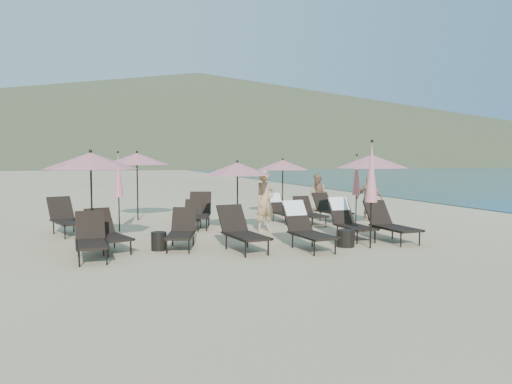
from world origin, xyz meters
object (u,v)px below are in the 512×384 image
object	(u,v)px
lounger_7	(192,216)
lounger_0	(91,238)
side_table_1	(346,238)
umbrella_closed_1	(356,176)
lounger_4	(349,219)
side_table_0	(159,241)
umbrella_closed_0	(371,173)
lounger_11	(331,209)
umbrella_open_0	(91,161)
umbrella_closed_2	(118,176)
lounger_3	(306,227)
lounger_6	(66,217)
beachgoer_c	(369,198)
lounger_8	(199,211)
umbrella_open_2	(372,161)
beachgoer_a	(265,201)
lounger_1	(182,230)
lounger_12	(107,232)
umbrella_open_3	(137,159)
beachgoer_b	(318,193)
umbrella_open_1	(237,169)
lounger_9	(281,209)
lounger_2	(242,230)
lounger_10	(309,212)
umbrella_open_4	(283,165)
lounger_5	(390,223)

from	to	relation	value
lounger_7	lounger_0	bearing A→B (deg)	-111.27
side_table_1	umbrella_closed_1	bearing A→B (deg)	56.69
lounger_4	side_table_0	size ratio (longest dim) A/B	3.98
umbrella_closed_0	lounger_11	bearing A→B (deg)	74.08
lounger_4	umbrella_open_0	world-z (taller)	umbrella_open_0
umbrella_closed_0	umbrella_closed_2	world-z (taller)	umbrella_closed_0
lounger_3	lounger_6	xyz separation A→B (m)	(-5.56, 4.17, -0.05)
lounger_3	beachgoer_c	bearing A→B (deg)	39.86
umbrella_open_0	side_table_1	distance (m)	6.45
lounger_8	umbrella_open_2	distance (m)	5.50
lounger_6	umbrella_closed_1	bearing A→B (deg)	-24.35
lounger_8	beachgoer_a	size ratio (longest dim) A/B	1.09
lounger_1	umbrella_open_2	world-z (taller)	umbrella_open_2
lounger_12	umbrella_open_3	world-z (taller)	umbrella_open_3
beachgoer_b	umbrella_open_1	bearing A→B (deg)	-59.59
umbrella_closed_0	lounger_8	bearing A→B (deg)	122.84
umbrella_open_3	umbrella_closed_1	bearing A→B (deg)	-28.50
lounger_3	umbrella_open_3	xyz separation A→B (m)	(-3.34, 6.77, 1.60)
lounger_3	lounger_9	xyz separation A→B (m)	(1.24, 4.81, -0.08)
side_table_1	lounger_0	bearing A→B (deg)	175.51
lounger_2	lounger_4	distance (m)	3.34
side_table_1	lounger_10	bearing A→B (deg)	78.13
lounger_7	side_table_0	size ratio (longest dim) A/B	3.68
lounger_1	lounger_7	world-z (taller)	lounger_1
beachgoer_c	umbrella_open_4	bearing A→B (deg)	9.51
lounger_0	umbrella_closed_2	xyz separation A→B (m)	(0.80, 3.91, 1.20)
lounger_11	umbrella_closed_2	size ratio (longest dim) A/B	0.73
lounger_11	lounger_4	bearing A→B (deg)	-116.15
lounger_10	umbrella_open_0	xyz separation A→B (m)	(-6.73, -2.18, 1.69)
lounger_6	umbrella_closed_1	distance (m)	8.88
lounger_9	side_table_0	size ratio (longest dim) A/B	3.62
lounger_5	lounger_12	size ratio (longest dim) A/B	1.02
lounger_8	side_table_1	world-z (taller)	lounger_8
umbrella_open_4	lounger_6	bearing A→B (deg)	-164.16
lounger_8	umbrella_closed_1	distance (m)	5.14
lounger_8	lounger_0	bearing A→B (deg)	-111.98
beachgoer_a	lounger_6	bearing A→B (deg)	143.78
lounger_2	lounger_6	xyz separation A→B (m)	(-4.02, 3.92, 0.01)
lounger_7	lounger_10	world-z (taller)	lounger_10
lounger_5	beachgoer_a	distance (m)	3.66
side_table_1	beachgoer_c	xyz separation A→B (m)	(3.16, 4.14, 0.58)
umbrella_open_2	lounger_9	bearing A→B (deg)	122.80
umbrella_closed_2	umbrella_open_3	bearing A→B (deg)	73.13
lounger_1	beachgoer_c	distance (m)	7.64
lounger_3	lounger_12	bearing A→B (deg)	161.40
side_table_0	lounger_6	bearing A→B (deg)	123.47
umbrella_open_1	umbrella_open_4	size ratio (longest dim) A/B	0.98
lounger_7	side_table_1	bearing A→B (deg)	-37.80
lounger_1	lounger_10	distance (m)	5.51
umbrella_open_0	lounger_10	bearing A→B (deg)	17.92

